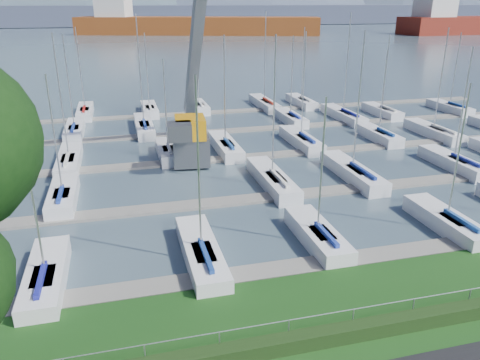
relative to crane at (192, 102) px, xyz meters
name	(u,v)px	position (x,y,z in m)	size (l,w,h in m)	color
water	(126,30)	(0.70, 233.60, -5.73)	(800.00, 540.00, 0.20)	#465967
hedge	(314,339)	(0.70, -26.80, -4.98)	(80.00, 0.70, 0.70)	#1D3413
fence	(311,316)	(0.70, -26.40, -4.13)	(0.04, 0.04, 80.00)	#9A9DA2
foothill	(122,15)	(0.70, 303.60, 0.67)	(900.00, 80.00, 12.00)	#3F465D
docks	(202,161)	(0.70, -0.40, -5.55)	(90.00, 41.60, 0.25)	slate
crane	(192,102)	(0.00, 0.00, 0.00)	(5.05, 13.32, 22.35)	slate
cargo_ship_mid	(188,26)	(27.80, 185.03, -1.88)	(111.25, 51.44, 21.50)	brown
cargo_ship_east	(479,25)	(164.35, 157.66, -1.69)	(90.35, 22.50, 21.50)	maroon
sailboat_fleet	(190,95)	(0.25, 3.07, 0.09)	(75.35, 49.88, 13.16)	navy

